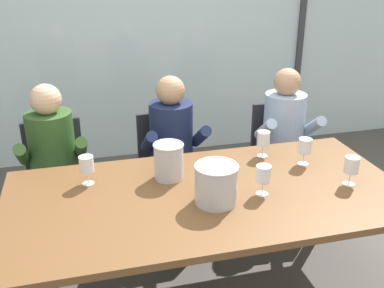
{
  "coord_description": "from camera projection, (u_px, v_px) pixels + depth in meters",
  "views": [
    {
      "loc": [
        -0.63,
        -2.1,
        1.97
      ],
      "look_at": [
        0.0,
        0.35,
        0.89
      ],
      "focal_mm": 41.7,
      "sensor_mm": 36.0,
      "label": 1
    }
  ],
  "objects": [
    {
      "name": "person_olive_shirt",
      "position": [
        53.0,
        159.0,
        3.06
      ],
      "size": [
        0.48,
        0.62,
        1.18
      ],
      "rotation": [
        0.0,
        0.0,
        0.05
      ],
      "color": "#2D5123",
      "rests_on": "ground"
    },
    {
      "name": "chair_near_curtain",
      "position": [
        56.0,
        171.0,
        3.27
      ],
      "size": [
        0.47,
        0.47,
        0.86
      ],
      "rotation": [
        0.0,
        0.0,
        0.08
      ],
      "color": "#232328",
      "rests_on": "ground"
    },
    {
      "name": "wine_glass_by_left_taster",
      "position": [
        87.0,
        166.0,
        2.55
      ],
      "size": [
        0.08,
        0.08,
        0.17
      ],
      "color": "silver",
      "rests_on": "dining_table"
    },
    {
      "name": "window_mullion_right",
      "position": [
        301.0,
        24.0,
        4.67
      ],
      "size": [
        0.06,
        0.06,
        2.6
      ],
      "primitive_type": "cube",
      "color": "#38383D",
      "rests_on": "ground"
    },
    {
      "name": "wine_glass_near_bucket",
      "position": [
        263.0,
        175.0,
        2.44
      ],
      "size": [
        0.08,
        0.08,
        0.17
      ],
      "color": "silver",
      "rests_on": "dining_table"
    },
    {
      "name": "wine_glass_center_pour",
      "position": [
        305.0,
        147.0,
        2.79
      ],
      "size": [
        0.08,
        0.08,
        0.17
      ],
      "color": "silver",
      "rests_on": "dining_table"
    },
    {
      "name": "person_pale_blue_shirt",
      "position": [
        286.0,
        135.0,
        3.46
      ],
      "size": [
        0.49,
        0.63,
        1.18
      ],
      "rotation": [
        0.0,
        0.0,
        -0.1
      ],
      "color": "#9EB2D1",
      "rests_on": "ground"
    },
    {
      "name": "chair_left_of_center",
      "position": [
        168.0,
        161.0,
        3.44
      ],
      "size": [
        0.47,
        0.47,
        0.86
      ],
      "rotation": [
        0.0,
        0.0,
        0.06
      ],
      "color": "#232328",
      "rests_on": "ground"
    },
    {
      "name": "ice_bucket_primary",
      "position": [
        169.0,
        161.0,
        2.62
      ],
      "size": [
        0.18,
        0.18,
        0.22
      ],
      "color": "#B7B7BC",
      "rests_on": "dining_table"
    },
    {
      "name": "window_glass_panel",
      "position": [
        142.0,
        29.0,
        4.3
      ],
      "size": [
        7.44,
        0.03,
        2.6
      ],
      "primitive_type": "cube",
      "color": "silver",
      "rests_on": "ground"
    },
    {
      "name": "dining_table",
      "position": [
        207.0,
        202.0,
        2.53
      ],
      "size": [
        2.24,
        1.1,
        0.74
      ],
      "color": "brown",
      "rests_on": "ground"
    },
    {
      "name": "ice_bucket_secondary",
      "position": [
        216.0,
        183.0,
        2.36
      ],
      "size": [
        0.24,
        0.24,
        0.22
      ],
      "color": "#B7B7BC",
      "rests_on": "dining_table"
    },
    {
      "name": "ground",
      "position": [
        172.0,
        213.0,
        3.68
      ],
      "size": [
        14.0,
        14.0,
        0.0
      ],
      "primitive_type": "plane",
      "color": "#4C4742"
    },
    {
      "name": "wine_glass_by_right_taster",
      "position": [
        263.0,
        140.0,
        2.9
      ],
      "size": [
        0.08,
        0.08,
        0.17
      ],
      "color": "silver",
      "rests_on": "dining_table"
    },
    {
      "name": "wine_glass_spare_empty",
      "position": [
        351.0,
        166.0,
        2.54
      ],
      "size": [
        0.08,
        0.08,
        0.17
      ],
      "color": "silver",
      "rests_on": "dining_table"
    },
    {
      "name": "chair_center",
      "position": [
        279.0,
        149.0,
        3.65
      ],
      "size": [
        0.46,
        0.46,
        0.86
      ],
      "rotation": [
        0.0,
        0.0,
        -0.06
      ],
      "color": "#232328",
      "rests_on": "ground"
    },
    {
      "name": "hillside_vineyard",
      "position": [
        114.0,
        20.0,
        7.21
      ],
      "size": [
        13.44,
        2.4,
        1.98
      ],
      "primitive_type": "cube",
      "color": "#568942",
      "rests_on": "ground"
    },
    {
      "name": "person_navy_polo",
      "position": [
        174.0,
        147.0,
        3.26
      ],
      "size": [
        0.47,
        0.61,
        1.18
      ],
      "rotation": [
        0.0,
        0.0,
        0.02
      ],
      "color": "#192347",
      "rests_on": "ground"
    }
  ]
}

